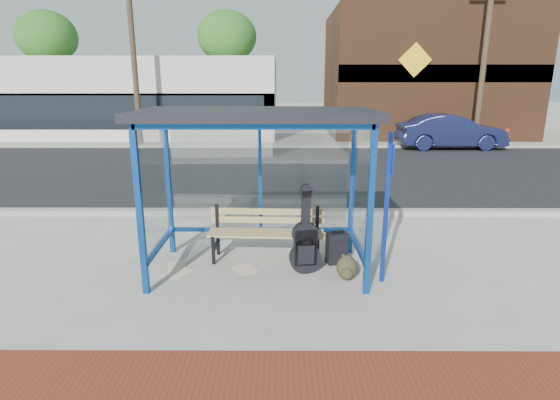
{
  "coord_description": "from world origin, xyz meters",
  "views": [
    {
      "loc": [
        0.35,
        -6.18,
        2.78
      ],
      "look_at": [
        0.32,
        0.2,
        1.06
      ],
      "focal_mm": 28.0,
      "sensor_mm": 36.0,
      "label": 1
    }
  ],
  "objects_px": {
    "suitcase": "(337,248)",
    "backpack": "(347,268)",
    "parked_car": "(451,132)",
    "fire_hydrant": "(506,137)",
    "bench": "(266,230)",
    "guitar_bag": "(305,243)"
  },
  "relations": [
    {
      "from": "suitcase",
      "to": "backpack",
      "type": "xyz_separation_m",
      "value": [
        0.08,
        -0.59,
        -0.08
      ]
    },
    {
      "from": "parked_car",
      "to": "fire_hydrant",
      "type": "distance_m",
      "value": 2.85
    },
    {
      "from": "bench",
      "to": "fire_hydrant",
      "type": "xyz_separation_m",
      "value": [
        10.29,
        12.96,
        -0.05
      ]
    },
    {
      "from": "backpack",
      "to": "parked_car",
      "type": "bearing_deg",
      "value": 71.34
    },
    {
      "from": "suitcase",
      "to": "fire_hydrant",
      "type": "bearing_deg",
      "value": 42.93
    },
    {
      "from": "backpack",
      "to": "fire_hydrant",
      "type": "height_order",
      "value": "fire_hydrant"
    },
    {
      "from": "backpack",
      "to": "suitcase",
      "type": "bearing_deg",
      "value": 104.55
    },
    {
      "from": "parked_car",
      "to": "fire_hydrant",
      "type": "xyz_separation_m",
      "value": [
        2.76,
        0.64,
        -0.3
      ]
    },
    {
      "from": "suitcase",
      "to": "fire_hydrant",
      "type": "xyz_separation_m",
      "value": [
        9.17,
        13.16,
        0.19
      ]
    },
    {
      "from": "bench",
      "to": "parked_car",
      "type": "distance_m",
      "value": 14.44
    },
    {
      "from": "backpack",
      "to": "fire_hydrant",
      "type": "relative_size",
      "value": 0.44
    },
    {
      "from": "guitar_bag",
      "to": "backpack",
      "type": "distance_m",
      "value": 0.71
    },
    {
      "from": "bench",
      "to": "suitcase",
      "type": "distance_m",
      "value": 1.16
    },
    {
      "from": "guitar_bag",
      "to": "backpack",
      "type": "relative_size",
      "value": 3.56
    },
    {
      "from": "bench",
      "to": "suitcase",
      "type": "bearing_deg",
      "value": -7.36
    },
    {
      "from": "fire_hydrant",
      "to": "backpack",
      "type": "bearing_deg",
      "value": -123.5
    },
    {
      "from": "suitcase",
      "to": "backpack",
      "type": "relative_size",
      "value": 1.53
    },
    {
      "from": "suitcase",
      "to": "parked_car",
      "type": "bearing_deg",
      "value": 50.68
    },
    {
      "from": "suitcase",
      "to": "parked_car",
      "type": "xyz_separation_m",
      "value": [
        6.42,
        12.52,
        0.48
      ]
    },
    {
      "from": "backpack",
      "to": "fire_hydrant",
      "type": "distance_m",
      "value": 16.49
    },
    {
      "from": "suitcase",
      "to": "bench",
      "type": "bearing_deg",
      "value": 157.84
    },
    {
      "from": "suitcase",
      "to": "parked_car",
      "type": "height_order",
      "value": "parked_car"
    }
  ]
}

